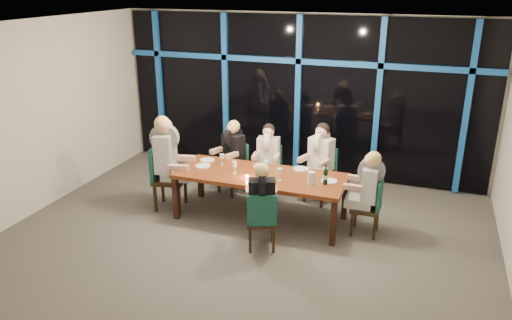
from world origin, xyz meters
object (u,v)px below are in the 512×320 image
object	(u,v)px
dining_table	(260,178)
diner_far_right	(320,152)
diner_near_mid	(262,193)
chair_far_mid	(269,168)
diner_far_mid	(268,150)
diner_end_right	(368,181)
chair_end_left	(164,174)
wine_bottle	(325,177)
diner_end_left	(168,149)
chair_far_left	(235,165)
water_pitcher	(311,178)
diner_far_left	(232,147)
chair_end_right	(372,204)
chair_near_mid	(262,218)
chair_far_right	(322,171)

from	to	relation	value
dining_table	diner_far_right	distance (m)	1.20
diner_near_mid	dining_table	bearing A→B (deg)	-90.91
chair_far_mid	diner_far_right	xyz separation A→B (m)	(0.89, -0.00, 0.40)
chair_far_mid	diner_far_right	size ratio (longest dim) A/B	0.97
diner_far_right	diner_far_mid	bearing A→B (deg)	-156.83
diner_far_right	diner_end_right	bearing A→B (deg)	-25.60
dining_table	chair_end_left	distance (m)	1.62
chair_far_mid	wine_bottle	bearing A→B (deg)	-46.71
chair_far_mid	diner_end_left	distance (m)	1.79
chair_far_left	dining_table	bearing A→B (deg)	-24.43
dining_table	chair_end_left	world-z (taller)	chair_end_left
water_pitcher	diner_far_left	bearing A→B (deg)	153.71
diner_far_mid	diner_near_mid	distance (m)	1.77
diner_far_mid	water_pitcher	distance (m)	1.40
chair_far_left	chair_end_right	distance (m)	2.58
chair_far_left	chair_near_mid	bearing A→B (deg)	-34.02
chair_end_left	wine_bottle	size ratio (longest dim) A/B	3.50
dining_table	diner_near_mid	bearing A→B (deg)	-69.61
water_pitcher	chair_far_right	bearing A→B (deg)	97.69
chair_far_left	chair_far_right	xyz separation A→B (m)	(1.50, 0.15, 0.02)
chair_near_mid	dining_table	bearing A→B (deg)	-90.84
chair_far_right	diner_near_mid	size ratio (longest dim) A/B	1.11
dining_table	diner_near_mid	size ratio (longest dim) A/B	3.08
dining_table	diner_far_mid	distance (m)	0.90
diner_end_right	diner_far_right	bearing A→B (deg)	-133.76
chair_far_mid	wine_bottle	world-z (taller)	wine_bottle
dining_table	diner_far_mid	bearing A→B (deg)	100.95
diner_end_right	chair_near_mid	bearing A→B (deg)	-52.62
water_pitcher	chair_far_mid	bearing A→B (deg)	136.39
chair_far_mid	diner_near_mid	size ratio (longest dim) A/B	1.04
chair_near_mid	diner_far_mid	distance (m)	1.87
chair_far_left	wine_bottle	bearing A→B (deg)	-3.09
dining_table	diner_end_left	world-z (taller)	diner_end_left
diner_far_left	diner_far_mid	world-z (taller)	diner_far_left
dining_table	diner_end_right	size ratio (longest dim) A/B	3.03
dining_table	diner_far_left	size ratio (longest dim) A/B	2.99
chair_far_left	diner_far_mid	size ratio (longest dim) A/B	1.04
chair_far_right	diner_end_right	xyz separation A→B (m)	(0.88, -0.95, 0.32)
chair_end_left	diner_far_right	distance (m)	2.57
diner_end_right	diner_near_mid	xyz separation A→B (m)	(-1.30, -0.90, -0.01)
chair_far_right	chair_end_right	xyz separation A→B (m)	(0.95, -0.95, -0.03)
chair_far_right	diner_far_mid	distance (m)	0.97
diner_far_left	wine_bottle	size ratio (longest dim) A/B	2.87
chair_far_right	diner_end_left	xyz separation A→B (m)	(-2.26, -1.13, 0.49)
chair_end_right	diner_far_left	size ratio (longest dim) A/B	1.01
chair_far_mid	water_pitcher	world-z (taller)	water_pitcher
chair_end_left	water_pitcher	bearing A→B (deg)	-102.03
diner_far_right	diner_near_mid	distance (m)	1.82
chair_far_left	diner_end_right	world-z (taller)	diner_end_right
chair_far_right	diner_end_left	world-z (taller)	diner_end_left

